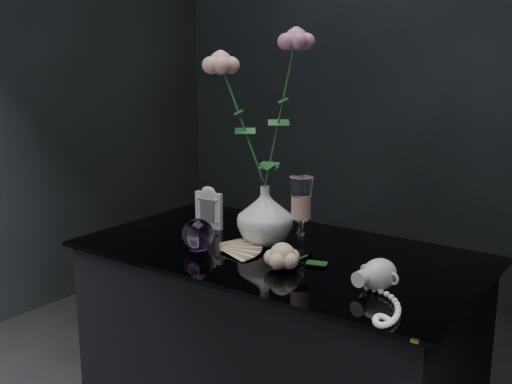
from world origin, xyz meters
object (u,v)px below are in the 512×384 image
Objects in this scene: picture_frame at (209,207)px; pearl_jar at (379,273)px; loose_rose at (282,256)px; wine_glass at (301,216)px; paperweight at (198,234)px; vase at (265,215)px.

picture_frame is 0.64m from pearl_jar.
loose_rose is at bearing -165.78° from pearl_jar.
picture_frame is at bearing 167.46° from loose_rose.
paperweight is at bearing -152.80° from wine_glass.
vase is 1.89× the size of paperweight.
loose_rose is (0.15, -0.14, -0.05)m from vase.
wine_glass is 0.29m from pearl_jar.
loose_rose is 0.24m from pearl_jar.
picture_frame is at bearing 176.07° from pearl_jar.
loose_rose is at bearing -79.32° from wine_glass.
loose_rose is at bearing -43.74° from vase.
picture_frame is 0.41m from loose_rose.
vase is 0.21m from loose_rose.
picture_frame is at bearing 121.67° from paperweight.
paperweight is at bearing -128.54° from vase.
paperweight is at bearing -167.49° from pearl_jar.
pearl_jar is (0.61, -0.16, -0.03)m from picture_frame.
picture_frame is 1.50× the size of paperweight.
pearl_jar is at bearing 16.20° from loose_rose.
loose_rose is (0.37, -0.17, -0.03)m from picture_frame.
loose_rose is at bearing 0.49° from paperweight.
picture_frame is 0.21m from paperweight.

